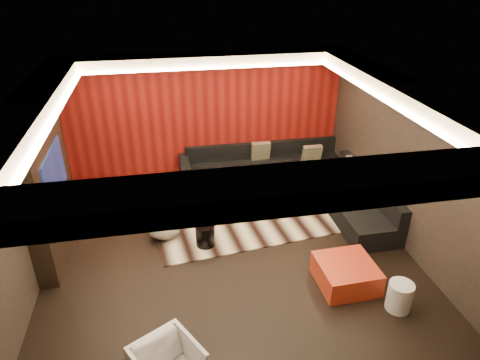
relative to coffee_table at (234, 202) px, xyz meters
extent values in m
cube|color=black|center=(-0.34, -1.43, -0.14)|extent=(6.00, 6.00, 0.02)
cube|color=silver|center=(-0.34, -1.43, 2.68)|extent=(6.00, 6.00, 0.02)
cube|color=black|center=(-0.34, 1.58, 1.27)|extent=(6.00, 0.02, 2.80)
cube|color=black|center=(-3.35, -1.43, 1.27)|extent=(0.02, 6.00, 2.80)
cube|color=black|center=(2.67, -1.43, 1.27)|extent=(0.02, 6.00, 2.80)
cube|color=#6B0C0A|center=(-0.34, 1.54, 1.27)|extent=(5.98, 0.05, 2.78)
cube|color=silver|center=(-0.34, 1.27, 2.56)|extent=(6.00, 0.60, 0.22)
cube|color=silver|center=(-0.34, -4.13, 2.56)|extent=(6.00, 0.60, 0.22)
cube|color=silver|center=(-3.04, -1.43, 2.56)|extent=(0.60, 4.80, 0.22)
cube|color=silver|center=(2.36, -1.43, 2.56)|extent=(0.60, 4.80, 0.22)
cube|color=#FFD899|center=(-0.34, 0.93, 2.47)|extent=(4.80, 0.08, 0.04)
cube|color=#FFD899|center=(-0.34, -3.79, 2.47)|extent=(4.80, 0.08, 0.04)
cube|color=#FFD899|center=(-2.70, -1.43, 2.47)|extent=(0.08, 4.80, 0.04)
cube|color=#FFD899|center=(2.02, -1.43, 2.47)|extent=(0.08, 4.80, 0.04)
cube|color=black|center=(-3.19, -0.83, 0.97)|extent=(0.30, 2.00, 2.20)
cube|color=black|center=(-3.03, -0.83, 1.32)|extent=(0.04, 1.30, 0.80)
cube|color=black|center=(-3.03, -0.83, 0.57)|extent=(0.04, 1.60, 0.04)
cube|color=beige|center=(0.35, 0.07, -0.12)|extent=(4.32, 3.45, 0.02)
cylinder|color=black|center=(0.00, 0.00, 0.00)|extent=(1.57, 1.57, 0.22)
cylinder|color=black|center=(-0.71, -1.18, 0.09)|extent=(0.36, 0.36, 0.39)
ellipsoid|color=beige|center=(-1.40, -0.78, 0.05)|extent=(0.74, 0.74, 0.32)
cylinder|color=silver|center=(1.82, -3.20, 0.09)|extent=(0.40, 0.40, 0.44)
cube|color=#AA2916|center=(1.29, -2.56, 0.06)|extent=(0.87, 0.87, 0.38)
cube|color=black|center=(0.91, 1.12, 0.07)|extent=(3.50, 0.90, 0.40)
cube|color=black|center=(0.91, 1.47, 0.44)|extent=(3.50, 0.20, 0.35)
cube|color=black|center=(2.21, -0.63, 0.07)|extent=(0.90, 2.60, 0.40)
cube|color=black|center=(2.56, -0.63, 0.44)|extent=(0.20, 2.60, 0.35)
cube|color=black|center=(-0.89, 1.12, 0.17)|extent=(0.20, 0.90, 0.60)
cube|color=#B8AE87|center=(1.91, 0.88, 0.49)|extent=(0.42, 0.20, 0.44)
cube|color=#B8AE87|center=(0.84, 1.28, 0.49)|extent=(0.42, 0.20, 0.44)
cube|color=#B8AE87|center=(2.44, 0.01, 0.49)|extent=(0.12, 0.50, 0.50)
camera|label=1|loc=(-1.27, -7.29, 4.38)|focal=32.00mm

